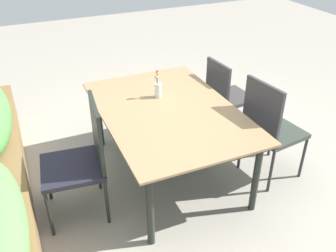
{
  "coord_description": "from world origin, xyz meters",
  "views": [
    {
      "loc": [
        -2.7,
        1.17,
        2.31
      ],
      "look_at": [
        -0.04,
        0.01,
        0.54
      ],
      "focal_mm": 39.55,
      "sensor_mm": 36.0,
      "label": 1
    }
  ],
  "objects_px": {
    "chair_far_side": "(82,156)",
    "chair_near_right": "(226,94)",
    "flower_vase": "(158,88)",
    "dining_table": "(168,115)",
    "chair_near_left": "(269,126)"
  },
  "relations": [
    {
      "from": "flower_vase",
      "to": "dining_table",
      "type": "bearing_deg",
      "value": 177.37
    },
    {
      "from": "dining_table",
      "to": "chair_far_side",
      "type": "distance_m",
      "value": 0.85
    },
    {
      "from": "chair_far_side",
      "to": "chair_near_left",
      "type": "height_order",
      "value": "chair_far_side"
    },
    {
      "from": "chair_near_left",
      "to": "flower_vase",
      "type": "bearing_deg",
      "value": -136.44
    },
    {
      "from": "chair_near_right",
      "to": "flower_vase",
      "type": "xyz_separation_m",
      "value": [
        -0.12,
        0.84,
        0.28
      ]
    },
    {
      "from": "flower_vase",
      "to": "chair_far_side",
      "type": "bearing_deg",
      "value": 117.49
    },
    {
      "from": "chair_near_right",
      "to": "flower_vase",
      "type": "bearing_deg",
      "value": -86.4
    },
    {
      "from": "chair_far_side",
      "to": "flower_vase",
      "type": "relative_size",
      "value": 3.62
    },
    {
      "from": "chair_far_side",
      "to": "flower_vase",
      "type": "bearing_deg",
      "value": -56.66
    },
    {
      "from": "chair_near_left",
      "to": "chair_near_right",
      "type": "height_order",
      "value": "chair_near_left"
    },
    {
      "from": "chair_far_side",
      "to": "chair_near_right",
      "type": "relative_size",
      "value": 1.12
    },
    {
      "from": "chair_near_left",
      "to": "flower_vase",
      "type": "xyz_separation_m",
      "value": [
        0.66,
        0.82,
        0.25
      ]
    },
    {
      "from": "flower_vase",
      "to": "chair_near_right",
      "type": "bearing_deg",
      "value": -82.06
    },
    {
      "from": "chair_far_side",
      "to": "flower_vase",
      "type": "height_order",
      "value": "chair_far_side"
    },
    {
      "from": "chair_far_side",
      "to": "dining_table",
      "type": "bearing_deg",
      "value": -72.37
    }
  ]
}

